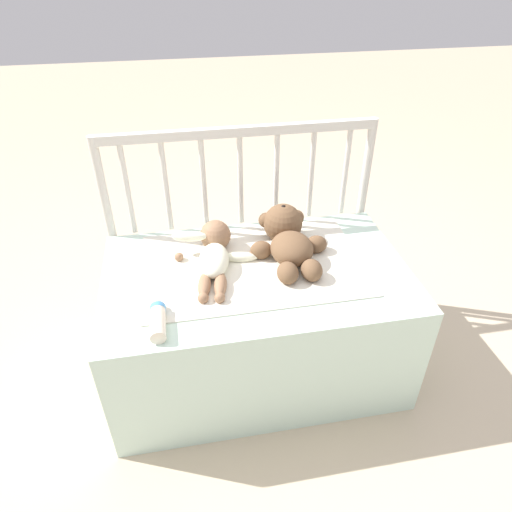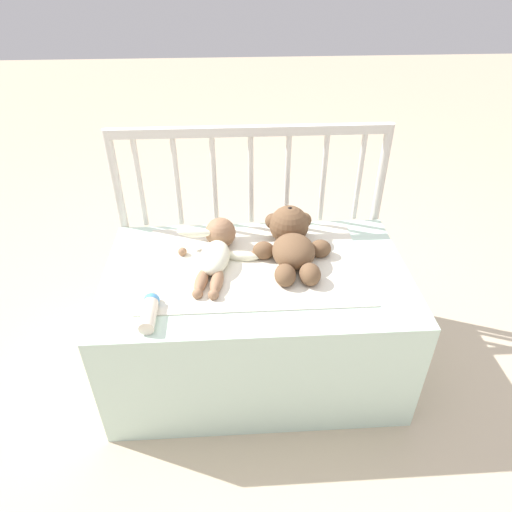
# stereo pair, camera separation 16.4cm
# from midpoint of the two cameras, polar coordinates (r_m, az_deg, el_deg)

# --- Properties ---
(ground_plane) EXTENTS (12.00, 12.00, 0.00)m
(ground_plane) POSITION_cam_midpoint_polar(r_m,az_deg,el_deg) (2.01, 2.43, -13.36)
(ground_plane) COLOR #C6B293
(crib_mattress) EXTENTS (1.12, 0.68, 0.50)m
(crib_mattress) POSITION_cam_midpoint_polar(r_m,az_deg,el_deg) (1.83, 2.62, -8.21)
(crib_mattress) COLOR silver
(crib_mattress) RESTS_ON ground_plane
(crib_rail) EXTENTS (1.12, 0.04, 0.91)m
(crib_rail) POSITION_cam_midpoint_polar(r_m,az_deg,el_deg) (1.90, 1.85, 7.76)
(crib_rail) COLOR beige
(crib_rail) RESTS_ON ground_plane
(blanket) EXTENTS (0.81, 0.52, 0.01)m
(blanket) POSITION_cam_midpoint_polar(r_m,az_deg,el_deg) (1.70, 2.47, -1.13)
(blanket) COLOR silver
(blanket) RESTS_ON crib_mattress
(teddy_bear) EXTENTS (0.30, 0.39, 0.16)m
(teddy_bear) POSITION_cam_midpoint_polar(r_m,az_deg,el_deg) (1.74, 7.19, 1.86)
(teddy_bear) COLOR brown
(teddy_bear) RESTS_ON crib_mattress
(baby) EXTENTS (0.32, 0.40, 0.12)m
(baby) POSITION_cam_midpoint_polar(r_m,az_deg,el_deg) (1.70, -2.22, 0.68)
(baby) COLOR #EAEACC
(baby) RESTS_ON crib_mattress
(baby_bottle) EXTENTS (0.05, 0.17, 0.05)m
(baby_bottle) POSITION_cam_midpoint_polar(r_m,az_deg,el_deg) (1.49, -10.09, -6.90)
(baby_bottle) COLOR #F4E5CC
(baby_bottle) RESTS_ON crib_mattress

